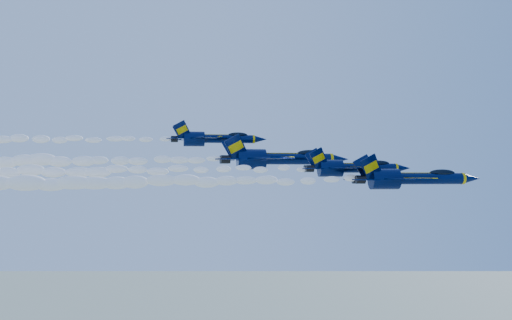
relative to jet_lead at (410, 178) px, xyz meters
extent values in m
cylinder|color=#010C34|center=(2.89, 0.00, -0.07)|extent=(9.21, 1.54, 1.54)
ellipsoid|color=#010C34|center=(-3.56, 0.00, -0.12)|extent=(1.60, 2.76, 6.55)
cone|color=#010C34|center=(8.82, 0.00, -0.07)|extent=(2.66, 1.54, 1.54)
cylinder|color=#EABE03|center=(7.59, 0.00, -0.07)|extent=(0.36, 1.60, 1.60)
ellipsoid|color=black|center=(4.63, 0.00, 0.70)|extent=(3.68, 1.20, 1.01)
cube|color=#EABE03|center=(4.63, 0.00, 0.39)|extent=(4.30, 1.02, 0.18)
cube|color=#010C34|center=(-1.72, -4.09, -0.07)|extent=(5.49, 6.50, 0.18)
cube|color=#010C34|center=(-1.72, 4.09, -0.07)|extent=(5.49, 6.50, 0.18)
cube|color=#EABE03|center=(-0.29, -4.09, 0.03)|extent=(2.47, 5.13, 0.10)
cube|color=#EABE03|center=(-0.29, 4.09, 0.03)|extent=(2.47, 5.13, 0.10)
cube|color=#010C34|center=(-5.81, -1.07, 1.47)|extent=(3.33, 1.05, 3.59)
cube|color=#010C34|center=(-5.81, 1.07, 1.47)|extent=(3.33, 1.05, 3.59)
cylinder|color=black|center=(-7.14, -0.67, -0.17)|extent=(1.23, 1.13, 1.13)
cylinder|color=black|center=(-7.14, 0.67, -0.17)|extent=(1.23, 1.13, 1.13)
cube|color=#EABE03|center=(-0.18, 0.00, 0.73)|extent=(11.26, 0.36, 0.08)
ellipsoid|color=white|center=(-34.94, 0.00, -0.47)|extent=(54.57, 2.28, 2.05)
cylinder|color=#010C34|center=(-4.09, 4.75, 1.39)|extent=(7.92, 1.32, 1.32)
ellipsoid|color=#010C34|center=(-9.63, 4.75, 1.34)|extent=(1.37, 2.37, 5.63)
cone|color=#010C34|center=(1.01, 4.75, 1.39)|extent=(2.29, 1.32, 1.32)
cylinder|color=#EABE03|center=(-0.04, 4.75, 1.39)|extent=(0.31, 1.37, 1.37)
ellipsoid|color=black|center=(-2.59, 4.75, 2.05)|extent=(3.17, 1.03, 0.87)
cube|color=#EABE03|center=(-2.59, 4.75, 1.78)|extent=(3.69, 0.88, 0.16)
cube|color=#010C34|center=(-8.05, 1.23, 1.39)|extent=(4.71, 5.59, 0.16)
cube|color=#010C34|center=(-8.05, 8.26, 1.39)|extent=(4.71, 5.59, 0.16)
cube|color=#EABE03|center=(-6.81, 1.23, 1.48)|extent=(2.12, 4.41, 0.09)
cube|color=#EABE03|center=(-6.81, 8.26, 1.48)|extent=(2.12, 4.41, 0.09)
cube|color=#010C34|center=(-11.56, 3.82, 2.71)|extent=(2.87, 0.91, 3.08)
cube|color=#010C34|center=(-11.56, 5.67, 2.71)|extent=(2.87, 0.91, 3.08)
cylinder|color=black|center=(-12.71, 4.17, 1.30)|extent=(1.06, 0.97, 0.97)
cylinder|color=black|center=(-12.71, 5.32, 1.30)|extent=(1.06, 0.97, 0.97)
cube|color=#EABE03|center=(-6.73, 4.75, 2.07)|extent=(9.67, 0.31, 0.07)
ellipsoid|color=white|center=(-40.43, 4.75, 1.00)|extent=(54.57, 1.96, 1.77)
cylinder|color=#010C34|center=(-12.45, 12.40, 2.81)|extent=(10.09, 1.68, 1.68)
ellipsoid|color=#010C34|center=(-19.51, 12.40, 2.76)|extent=(1.75, 3.03, 7.18)
cone|color=#010C34|center=(-5.94, 12.40, 2.81)|extent=(2.92, 1.68, 1.68)
cylinder|color=#EABE03|center=(-7.29, 12.40, 2.81)|extent=(0.39, 1.75, 1.75)
ellipsoid|color=black|center=(-10.54, 12.40, 3.65)|extent=(4.04, 1.31, 1.11)
cube|color=#EABE03|center=(-10.54, 12.40, 3.32)|extent=(4.71, 1.12, 0.20)
cube|color=#010C34|center=(-17.49, 7.92, 2.81)|extent=(6.01, 7.13, 0.20)
cube|color=#010C34|center=(-17.49, 16.89, 2.81)|extent=(6.01, 7.13, 0.20)
cube|color=#EABE03|center=(-15.92, 7.92, 2.93)|extent=(2.70, 5.62, 0.11)
cube|color=#EABE03|center=(-15.92, 16.89, 2.93)|extent=(2.70, 5.62, 0.11)
cube|color=#010C34|center=(-21.98, 11.23, 4.50)|extent=(3.65, 1.15, 3.93)
cube|color=#010C34|center=(-21.98, 13.58, 4.50)|extent=(3.65, 1.15, 3.93)
cylinder|color=black|center=(-23.44, 11.67, 2.70)|extent=(1.35, 1.23, 1.23)
cylinder|color=black|center=(-23.44, 13.13, 2.70)|extent=(1.35, 1.23, 1.23)
cube|color=#EABE03|center=(-15.81, 12.40, 3.69)|extent=(12.33, 0.39, 0.09)
ellipsoid|color=white|center=(-51.28, 12.40, 2.40)|extent=(54.57, 2.50, 2.25)
cylinder|color=#010C34|center=(-21.93, 20.07, 6.14)|extent=(7.88, 1.31, 1.31)
ellipsoid|color=#010C34|center=(-27.44, 20.07, 6.10)|extent=(1.37, 2.36, 5.60)
cone|color=#010C34|center=(-16.85, 20.07, 6.14)|extent=(2.28, 1.31, 1.31)
cylinder|color=#EABE03|center=(-17.90, 20.07, 6.14)|extent=(0.31, 1.37, 1.37)
ellipsoid|color=black|center=(-20.44, 20.07, 6.80)|extent=(3.15, 1.02, 0.87)
cube|color=#EABE03|center=(-20.44, 20.07, 6.54)|extent=(3.68, 0.88, 0.16)
cube|color=#010C34|center=(-25.87, 16.57, 6.14)|extent=(4.69, 5.56, 0.16)
cube|color=#010C34|center=(-25.87, 23.58, 6.14)|extent=(4.69, 5.56, 0.16)
cube|color=#EABE03|center=(-24.64, 16.57, 6.23)|extent=(2.11, 4.38, 0.09)
cube|color=#EABE03|center=(-24.64, 23.58, 6.23)|extent=(2.11, 4.38, 0.09)
cube|color=#010C34|center=(-29.37, 19.16, 7.46)|extent=(2.85, 0.90, 3.07)
cube|color=#010C34|center=(-29.37, 20.99, 7.46)|extent=(2.85, 0.90, 3.07)
cylinder|color=black|center=(-30.51, 19.51, 6.06)|extent=(1.05, 0.96, 0.96)
cylinder|color=black|center=(-30.51, 20.64, 6.06)|extent=(1.05, 0.96, 0.96)
cube|color=#EABE03|center=(-24.55, 20.07, 6.83)|extent=(9.63, 0.31, 0.07)
camera|label=1|loc=(-34.83, -81.20, 0.54)|focal=45.00mm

